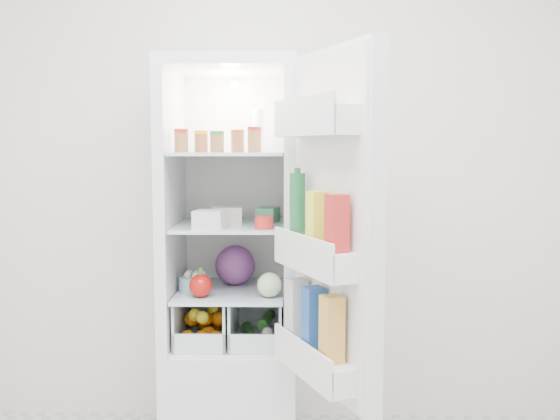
{
  "coord_description": "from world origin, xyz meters",
  "views": [
    {
      "loc": [
        0.08,
        -1.67,
        1.41
      ],
      "look_at": [
        0.03,
        0.95,
        1.14
      ],
      "focal_mm": 40.0,
      "sensor_mm": 36.0,
      "label": 1
    }
  ],
  "objects_px": {
    "refrigerator": "(233,303)",
    "fridge_door": "(329,232)",
    "red_cabbage": "(235,265)",
    "mushroom_bowl": "(195,284)"
  },
  "relations": [
    {
      "from": "refrigerator",
      "to": "fridge_door",
      "type": "relative_size",
      "value": 1.38
    },
    {
      "from": "fridge_door",
      "to": "red_cabbage",
      "type": "bearing_deg",
      "value": 8.67
    },
    {
      "from": "red_cabbage",
      "to": "fridge_door",
      "type": "bearing_deg",
      "value": -57.64
    },
    {
      "from": "mushroom_bowl",
      "to": "fridge_door",
      "type": "bearing_deg",
      "value": -40.92
    },
    {
      "from": "mushroom_bowl",
      "to": "fridge_door",
      "type": "distance_m",
      "value": 0.84
    },
    {
      "from": "refrigerator",
      "to": "mushroom_bowl",
      "type": "height_order",
      "value": "refrigerator"
    },
    {
      "from": "refrigerator",
      "to": "mushroom_bowl",
      "type": "distance_m",
      "value": 0.23
    },
    {
      "from": "mushroom_bowl",
      "to": "fridge_door",
      "type": "xyz_separation_m",
      "value": [
        0.59,
        -0.51,
        0.31
      ]
    },
    {
      "from": "red_cabbage",
      "to": "mushroom_bowl",
      "type": "xyz_separation_m",
      "value": [
        -0.18,
        -0.14,
        -0.06
      ]
    },
    {
      "from": "mushroom_bowl",
      "to": "refrigerator",
      "type": "bearing_deg",
      "value": 32.19
    }
  ]
}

